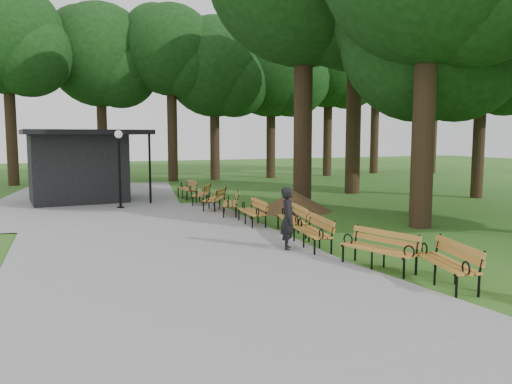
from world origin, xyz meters
name	(u,v)px	position (x,y,z in m)	size (l,w,h in m)	color
ground	(341,257)	(0.00, 0.00, 0.00)	(100.00, 100.00, 0.00)	#285919
path	(153,245)	(-4.00, 3.00, 0.03)	(12.00, 38.00, 0.06)	gray
person	(288,219)	(-0.84, 1.23, 0.82)	(0.60, 0.39, 1.65)	black
kiosk	(77,166)	(-5.26, 13.55, 1.61)	(5.13, 4.47, 3.21)	black
lamp_post	(119,153)	(-3.83, 10.51, 2.28)	(0.32, 0.32, 3.17)	black
dirt_mound	(294,201)	(2.37, 7.24, 0.41)	(2.56, 2.56, 0.82)	#47301C
bench_1	(446,263)	(0.69, -2.75, 0.44)	(1.90, 0.64, 0.88)	#B7772A
bench_2	(378,250)	(0.17, -1.25, 0.44)	(1.90, 0.64, 0.88)	#B7772A
bench_3	(312,232)	(-0.19, 1.13, 0.44)	(1.90, 0.64, 0.88)	#B7772A
bench_4	(291,219)	(0.23, 3.19, 0.44)	(1.90, 0.64, 0.88)	#B7772A
bench_5	(252,212)	(-0.31, 5.04, 0.44)	(1.90, 0.64, 0.88)	#B7772A
bench_6	(230,204)	(-0.28, 7.29, 0.44)	(1.90, 0.64, 0.88)	#B7772A
bench_7	(214,199)	(-0.38, 8.87, 0.44)	(1.90, 0.64, 0.88)	#B7772A
bench_8	(201,194)	(-0.39, 10.70, 0.44)	(1.90, 0.64, 0.88)	#B7772A
bench_9	(187,189)	(-0.43, 12.97, 0.44)	(1.90, 0.64, 0.88)	#B7772A
lawn_tree_1	(423,40)	(6.22, 4.66, 6.38)	(5.96, 5.96, 9.40)	black
lawn_tree_4	(356,3)	(8.05, 11.86, 9.54)	(6.92, 6.92, 13.07)	black
lawn_tree_5	(483,57)	(12.47, 7.91, 6.61)	(5.37, 5.37, 9.33)	black
tree_backdrop	(249,59)	(6.75, 23.07, 8.24)	(37.36, 9.96, 16.48)	black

